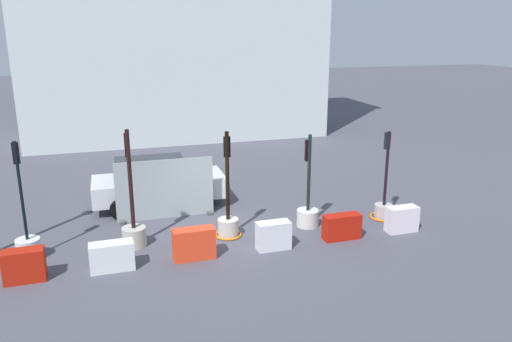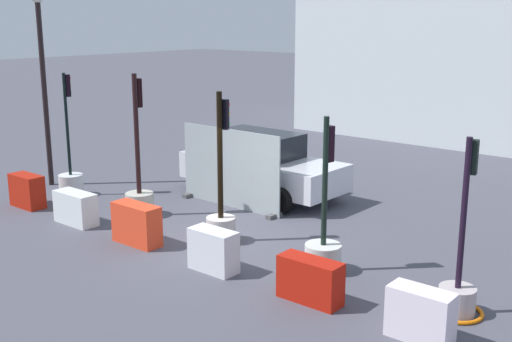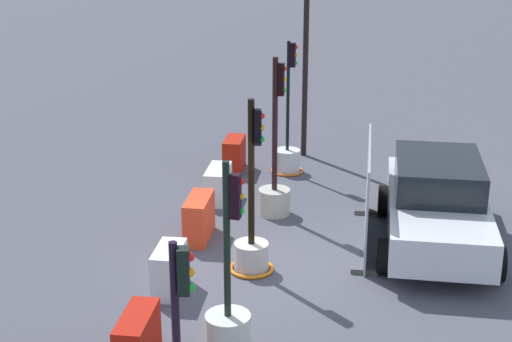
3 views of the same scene
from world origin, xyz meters
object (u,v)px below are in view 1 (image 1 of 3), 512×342
Objects in this scene: traffic_light_2 at (228,218)px; construction_barrier_1 at (112,256)px; construction_barrier_5 at (402,219)px; car_white_van at (157,182)px; traffic_light_0 at (28,243)px; construction_barrier_3 at (273,235)px; construction_barrier_4 at (342,227)px; traffic_light_3 at (308,210)px; traffic_light_4 at (384,204)px; construction_barrier_0 at (24,266)px; traffic_light_1 at (134,226)px; construction_barrier_2 at (194,244)px.

traffic_light_2 is 3.71m from construction_barrier_1.
car_white_van is (-7.03, 4.69, 0.46)m from construction_barrier_5.
construction_barrier_3 is (6.66, -1.36, -0.05)m from traffic_light_0.
traffic_light_2 is 2.85× the size of construction_barrier_4.
traffic_light_3 is at bearing 0.81° from traffic_light_2.
traffic_light_4 is 2.43m from construction_barrier_4.
traffic_light_2 reaches higher than traffic_light_4.
construction_barrier_4 is at bearing 2.07° from construction_barrier_3.
construction_barrier_0 is 8.81m from construction_barrier_4.
traffic_light_0 is at bearing -179.55° from traffic_light_1.
traffic_light_3 is 6.25m from construction_barrier_1.
traffic_light_1 is at bearing 160.06° from construction_barrier_3.
traffic_light_3 reaches higher than construction_barrier_2.
car_white_van is (1.05, 3.36, 0.24)m from traffic_light_1.
construction_barrier_0 is 4.30m from construction_barrier_2.
traffic_light_1 is at bearing 64.54° from construction_barrier_1.
construction_barrier_0 is (0.06, -1.35, -0.04)m from traffic_light_0.
construction_barrier_3 is (1.01, -1.30, -0.16)m from traffic_light_2.
traffic_light_0 is 2.91× the size of construction_barrier_1.
traffic_light_2 is at bearing -0.61° from traffic_light_0.
traffic_light_4 is 2.99× the size of construction_barrier_5.
car_white_van is at bearing 142.24° from traffic_light_3.
construction_barrier_4 is (-2.12, -1.17, -0.09)m from traffic_light_4.
construction_barrier_5 is (-0.07, -1.20, -0.07)m from traffic_light_4.
construction_barrier_0 reaches higher than construction_barrier_5.
construction_barrier_0 is at bearing -166.97° from traffic_light_2.
car_white_van reaches higher than construction_barrier_4.
construction_barrier_5 is (5.27, -1.25, -0.16)m from traffic_light_2.
traffic_light_2 is at bearing 159.19° from construction_barrier_4.
traffic_light_3 is at bearing 9.19° from construction_barrier_0.
traffic_light_0 is at bearing 179.40° from traffic_light_4.
traffic_light_1 is 5.44m from traffic_light_3.
construction_barrier_2 is 0.25× the size of car_white_van.
traffic_light_0 is 8.96m from construction_barrier_4.
traffic_light_0 is 3.36× the size of construction_barrier_5.
construction_barrier_1 is (-0.66, -1.39, -0.23)m from traffic_light_1.
construction_barrier_3 is at bearing -0.01° from construction_barrier_1.
traffic_light_3 is 2.62× the size of construction_barrier_1.
traffic_light_1 is 1.55m from construction_barrier_1.
construction_barrier_0 is at bearing -179.75° from construction_barrier_2.
car_white_van is at bearing 72.66° from traffic_light_1.
traffic_light_0 is at bearing -139.04° from car_white_van.
construction_barrier_0 is at bearing -173.54° from traffic_light_4.
construction_barrier_4 is (2.21, 0.08, -0.03)m from construction_barrier_3.
traffic_light_1 is 2.99× the size of construction_barrier_2.
traffic_light_0 is 2.87× the size of construction_barrier_2.
construction_barrier_4 is (0.59, -1.26, -0.14)m from traffic_light_3.
traffic_light_2 is at bearing 166.62° from construction_barrier_5.
traffic_light_0 is at bearing 168.44° from construction_barrier_3.
traffic_light_2 is at bearing 13.03° from construction_barrier_0.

